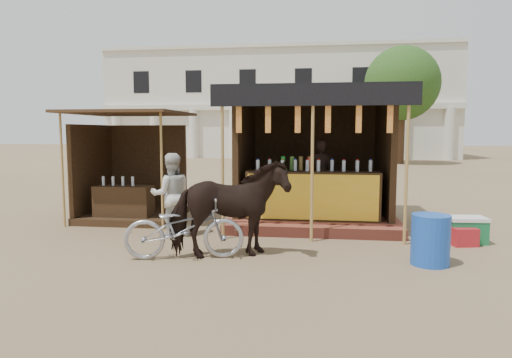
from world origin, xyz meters
The scene contains 11 objects.
ground centered at (0.00, 0.00, 0.00)m, with size 120.00×120.00×0.00m, color #846B4C.
main_stall centered at (1.01, 3.36, 1.02)m, with size 3.60×3.61×2.78m.
secondary_stall centered at (-3.17, 3.24, 0.85)m, with size 2.40×2.40×2.38m.
cow centered at (-0.25, 0.33, 0.76)m, with size 0.82×1.80×1.52m, color black.
motorbike centered at (-0.92, 0.19, 0.48)m, with size 0.64×1.82×0.96m, color #9C9DA4.
bystander centered at (-1.61, 1.67, 0.78)m, with size 0.75×0.59×1.55m, color silver.
blue_barrel centered at (2.75, 0.36, 0.37)m, with size 0.55×0.55×0.74m, color #184AB7.
red_crate centered at (3.58, 1.67, 0.16)m, with size 0.41×0.43×0.31m, color #AA1C23.
cooler centered at (3.70, 1.83, 0.23)m, with size 0.67×0.49×0.46m.
background_building centered at (-2.00, 29.94, 3.98)m, with size 26.00×7.45×8.18m.
tree centered at (5.81, 22.14, 4.63)m, with size 4.50×4.40×7.00m.
Camera 1 is at (1.10, -6.46, 1.95)m, focal length 32.00 mm.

